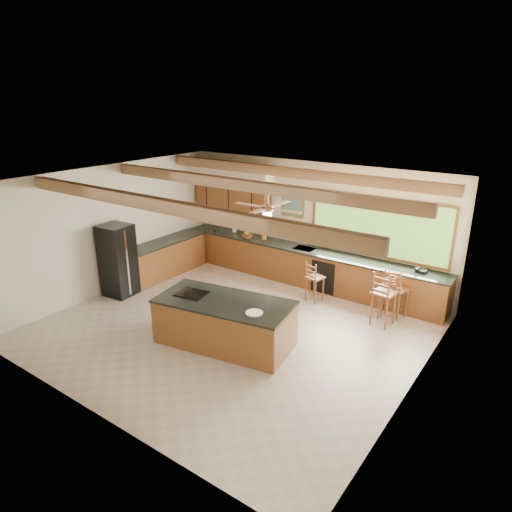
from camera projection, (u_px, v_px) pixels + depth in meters
The scene contains 9 objects.
ground at pixel (232, 328), 9.30m from camera, with size 7.20×7.20×0.00m, color #BBAC9B.
room_shell at pixel (244, 215), 9.15m from camera, with size 7.27×6.54×3.02m.
counter_run at pixel (268, 263), 11.53m from camera, with size 7.12×3.10×1.26m.
island at pixel (225, 322), 8.61m from camera, with size 2.73×1.63×0.91m.
refrigerator at pixel (118, 260), 10.62m from camera, with size 0.73×0.71×1.70m.
bar_stool_a at pixel (314, 278), 10.30m from camera, with size 0.42×0.42×0.98m.
bar_stool_b at pixel (391, 287), 9.62m from camera, with size 0.51×0.51×1.13m.
bar_stool_c at pixel (397, 290), 9.56m from camera, with size 0.46×0.46×1.05m.
bar_stool_d at pixel (383, 295), 9.17m from camera, with size 0.47×0.47×1.19m.
Camera 1 is at (5.17, -6.47, 4.52)m, focal length 32.00 mm.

